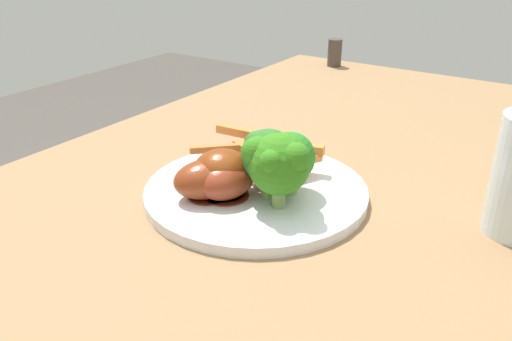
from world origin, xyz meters
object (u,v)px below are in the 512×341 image
(chicken_drumstick_far, at_px, (226,172))
(pepper_shaker, at_px, (335,53))
(carrot_fries_pile, at_px, (267,156))
(broccoli_floret_back, at_px, (278,162))
(chicken_drumstick_extra, at_px, (212,178))
(broccoli_floret_front, at_px, (268,155))
(broccoli_floret_middle, at_px, (289,158))
(dinner_plate, at_px, (256,192))
(dining_table, at_px, (289,263))
(chicken_drumstick_near, at_px, (229,178))

(chicken_drumstick_far, relative_size, pepper_shaker, 1.87)
(carrot_fries_pile, height_order, pepper_shaker, pepper_shaker)
(broccoli_floret_back, xyz_separation_m, chicken_drumstick_extra, (0.02, -0.07, -0.03))
(broccoli_floret_front, distance_m, carrot_fries_pile, 0.07)
(broccoli_floret_middle, relative_size, pepper_shaker, 1.20)
(broccoli_floret_front, bearing_deg, broccoli_floret_back, 56.49)
(broccoli_floret_back, bearing_deg, dinner_plate, -119.67)
(dining_table, xyz_separation_m, carrot_fries_pile, (0.02, -0.02, 0.15))
(dinner_plate, height_order, broccoli_floret_back, broccoli_floret_back)
(broccoli_floret_front, bearing_deg, dinner_plate, -115.91)
(broccoli_floret_front, distance_m, pepper_shaker, 0.65)
(dinner_plate, xyz_separation_m, broccoli_floret_front, (0.01, 0.02, 0.05))
(dining_table, bearing_deg, carrot_fries_pile, -53.10)
(broccoli_floret_front, bearing_deg, chicken_drumstick_near, -61.26)
(chicken_drumstick_far, distance_m, chicken_drumstick_extra, 0.02)
(broccoli_floret_middle, distance_m, chicken_drumstick_far, 0.07)
(chicken_drumstick_far, xyz_separation_m, pepper_shaker, (-0.63, -0.18, -0.01))
(chicken_drumstick_near, bearing_deg, broccoli_floret_middle, 127.81)
(carrot_fries_pile, bearing_deg, broccoli_floret_middle, 54.19)
(chicken_drumstick_extra, distance_m, pepper_shaker, 0.66)
(chicken_drumstick_extra, bearing_deg, dinner_plate, 147.05)
(broccoli_floret_middle, height_order, broccoli_floret_back, broccoli_floret_back)
(chicken_drumstick_near, relative_size, chicken_drumstick_extra, 1.01)
(broccoli_floret_middle, bearing_deg, dinner_plate, -77.53)
(broccoli_floret_back, distance_m, pepper_shaker, 0.67)
(chicken_drumstick_far, bearing_deg, broccoli_floret_middle, 124.51)
(broccoli_floret_front, bearing_deg, carrot_fries_pile, -146.70)
(broccoli_floret_middle, bearing_deg, broccoli_floret_front, -36.12)
(dinner_plate, bearing_deg, dining_table, 170.64)
(dining_table, relative_size, broccoli_floret_back, 14.78)
(carrot_fries_pile, distance_m, pepper_shaker, 0.58)
(dinner_plate, relative_size, broccoli_floret_back, 3.11)
(dining_table, height_order, chicken_drumstick_near, chicken_drumstick_near)
(chicken_drumstick_far, bearing_deg, broccoli_floret_back, 95.04)
(dining_table, distance_m, chicken_drumstick_near, 0.18)
(chicken_drumstick_far, bearing_deg, carrot_fries_pile, 175.97)
(dinner_plate, distance_m, chicken_drumstick_extra, 0.06)
(dinner_plate, height_order, carrot_fries_pile, carrot_fries_pile)
(dinner_plate, distance_m, chicken_drumstick_far, 0.05)
(chicken_drumstick_far, height_order, chicken_drumstick_extra, chicken_drumstick_far)
(dining_table, bearing_deg, chicken_drumstick_far, -17.55)
(carrot_fries_pile, bearing_deg, broccoli_floret_front, 33.30)
(dining_table, distance_m, pepper_shaker, 0.59)
(broccoli_floret_back, xyz_separation_m, chicken_drumstick_far, (0.01, -0.06, -0.03))
(broccoli_floret_back, height_order, carrot_fries_pile, broccoli_floret_back)
(broccoli_floret_back, bearing_deg, chicken_drumstick_near, -83.64)
(dining_table, height_order, broccoli_floret_front, broccoli_floret_front)
(dining_table, relative_size, chicken_drumstick_extra, 9.45)
(chicken_drumstick_extra, bearing_deg, broccoli_floret_middle, 128.32)
(dinner_plate, relative_size, pepper_shaker, 4.31)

